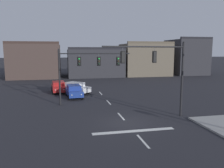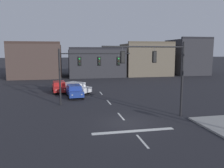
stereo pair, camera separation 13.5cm
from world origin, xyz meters
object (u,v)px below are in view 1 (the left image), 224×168
(signal_mast_near_side, at_px, (161,66))
(car_lot_nearside, at_px, (58,87))
(signal_mast_far_side, at_px, (84,66))
(car_lot_middle, at_px, (76,88))
(car_lot_farside, at_px, (74,91))

(signal_mast_near_side, relative_size, car_lot_nearside, 1.68)
(signal_mast_far_side, distance_m, car_lot_nearside, 9.52)
(car_lot_middle, xyz_separation_m, car_lot_farside, (-0.33, -2.69, 0.00))
(signal_mast_near_side, distance_m, signal_mast_far_side, 9.17)
(car_lot_nearside, bearing_deg, car_lot_farside, -63.23)
(signal_mast_far_side, relative_size, car_lot_middle, 1.79)
(car_lot_nearside, distance_m, car_lot_farside, 4.59)
(car_lot_nearside, distance_m, car_lot_middle, 2.78)
(car_lot_farside, bearing_deg, signal_mast_near_side, -56.94)
(car_lot_nearside, bearing_deg, car_lot_middle, -30.50)
(signal_mast_near_side, relative_size, car_lot_farside, 1.68)
(signal_mast_near_side, relative_size, signal_mast_far_side, 0.97)
(car_lot_middle, relative_size, car_lot_farside, 0.97)
(signal_mast_near_side, height_order, signal_mast_far_side, signal_mast_near_side)
(car_lot_nearside, relative_size, car_lot_middle, 1.03)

